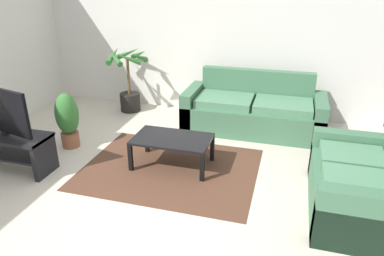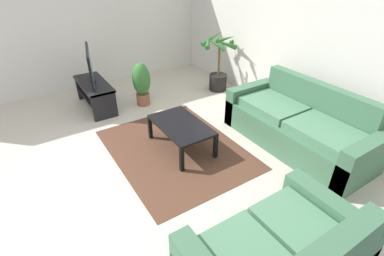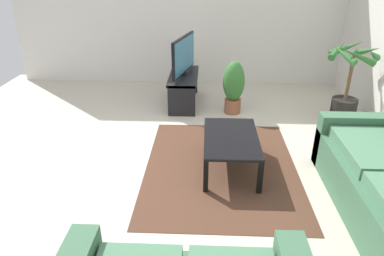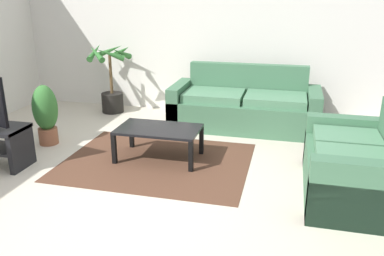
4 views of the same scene
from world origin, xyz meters
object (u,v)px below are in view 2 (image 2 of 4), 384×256
tv (90,65)px  coffee_table (181,127)px  potted_plant_small (142,83)px  tv_stand (95,91)px  couch_main (298,127)px  potted_palm (219,66)px

tv → coffee_table: bearing=18.2°
potted_plant_small → tv: bearing=-114.7°
tv_stand → tv: 0.49m
couch_main → potted_plant_small: couch_main is taller
coffee_table → potted_plant_small: 1.61m
tv_stand → coffee_table: 2.06m
coffee_table → potted_palm: bearing=129.1°
potted_palm → tv_stand: bearing=-103.2°
potted_palm → potted_plant_small: potted_palm is taller
tv_stand → potted_plant_small: (0.35, 0.77, 0.11)m
potted_palm → potted_plant_small: size_ratio=1.42×
tv_stand → potted_plant_small: size_ratio=1.37×
potted_plant_small → coffee_table: bearing=-4.5°
tv → potted_plant_small: 0.93m
couch_main → coffee_table: size_ratio=2.19×
tv → potted_plant_small: (0.35, 0.77, -0.37)m
couch_main → potted_plant_small: size_ratio=2.68×
tv → potted_palm: size_ratio=0.86×
couch_main → tv_stand: bearing=-143.1°
couch_main → potted_plant_small: (-2.46, -1.34, 0.13)m
tv_stand → potted_plant_small: 0.86m
potted_palm → tv: bearing=-103.2°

